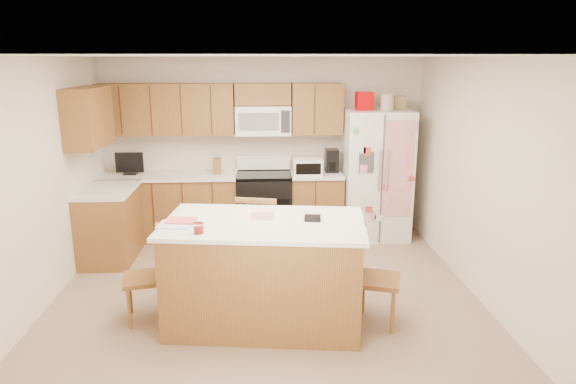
{
  "coord_description": "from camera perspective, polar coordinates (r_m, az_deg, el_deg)",
  "views": [
    {
      "loc": [
        -0.03,
        -5.07,
        2.48
      ],
      "look_at": [
        0.26,
        0.35,
        1.06
      ],
      "focal_mm": 32.0,
      "sensor_mm": 36.0,
      "label": 1
    }
  ],
  "objects": [
    {
      "name": "ground",
      "position": [
        5.65,
        -2.45,
        -11.42
      ],
      "size": [
        4.5,
        4.5,
        0.0
      ],
      "primitive_type": "plane",
      "color": "#877359",
      "rests_on": "ground"
    },
    {
      "name": "room_shell",
      "position": [
        5.18,
        -2.62,
        3.06
      ],
      "size": [
        4.6,
        4.6,
        2.52
      ],
      "color": "beige",
      "rests_on": "ground"
    },
    {
      "name": "cabinetry",
      "position": [
        7.1,
        -10.64,
        1.66
      ],
      "size": [
        3.36,
        1.56,
        2.15
      ],
      "color": "brown",
      "rests_on": "ground"
    },
    {
      "name": "stove",
      "position": [
        7.29,
        -2.66,
        -1.34
      ],
      "size": [
        0.76,
        0.65,
        1.13
      ],
      "color": "black",
      "rests_on": "ground"
    },
    {
      "name": "refrigerator",
      "position": [
        7.3,
        9.74,
        2.1
      ],
      "size": [
        0.9,
        0.79,
        2.04
      ],
      "color": "white",
      "rests_on": "ground"
    },
    {
      "name": "island",
      "position": [
        4.94,
        -2.64,
        -8.83
      ],
      "size": [
        1.97,
        1.29,
        1.11
      ],
      "color": "brown",
      "rests_on": "ground"
    },
    {
      "name": "windsor_chair_left",
      "position": [
        5.18,
        -15.5,
        -9.1
      ],
      "size": [
        0.46,
        0.47,
        0.93
      ],
      "color": "brown",
      "rests_on": "ground"
    },
    {
      "name": "windsor_chair_back",
      "position": [
        5.65,
        -3.17,
        -5.82
      ],
      "size": [
        0.55,
        0.53,
        1.07
      ],
      "color": "brown",
      "rests_on": "ground"
    },
    {
      "name": "windsor_chair_right",
      "position": [
        4.99,
        9.71,
        -9.46
      ],
      "size": [
        0.5,
        0.52,
        0.97
      ],
      "color": "brown",
      "rests_on": "ground"
    }
  ]
}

